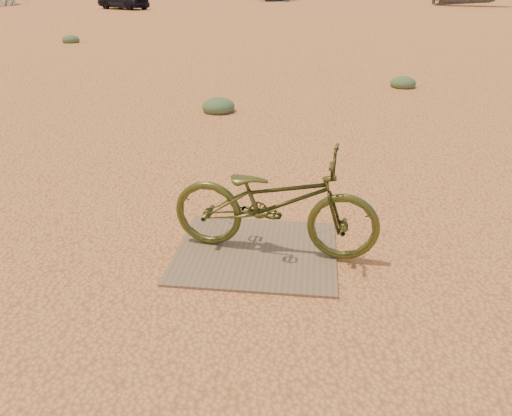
# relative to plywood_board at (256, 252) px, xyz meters

# --- Properties ---
(ground) EXTENTS (120.00, 120.00, 0.00)m
(ground) POSITION_rel_plywood_board_xyz_m (0.43, 0.44, -0.01)
(ground) COLOR tan
(ground) RESTS_ON ground
(plywood_board) EXTENTS (1.33, 1.18, 0.02)m
(plywood_board) POSITION_rel_plywood_board_xyz_m (0.00, 0.00, 0.00)
(plywood_board) COLOR brown
(plywood_board) RESTS_ON ground
(bicycle) EXTENTS (1.74, 0.76, 0.89)m
(bicycle) POSITION_rel_plywood_board_xyz_m (0.15, 0.03, 0.45)
(bicycle) COLOR #3C441C
(bicycle) RESTS_ON plywood_board
(kale_a) EXTENTS (0.56, 0.56, 0.31)m
(kale_a) POSITION_rel_plywood_board_xyz_m (-1.20, 4.68, -0.01)
(kale_a) COLOR #526F4C
(kale_a) RESTS_ON ground
(kale_b) EXTENTS (0.52, 0.52, 0.29)m
(kale_b) POSITION_rel_plywood_board_xyz_m (2.23, 7.15, -0.01)
(kale_b) COLOR #526F4C
(kale_b) RESTS_ON ground
(kale_c) EXTENTS (0.59, 0.59, 0.32)m
(kale_c) POSITION_rel_plywood_board_xyz_m (-8.03, 13.54, -0.01)
(kale_c) COLOR #526F4C
(kale_c) RESTS_ON ground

